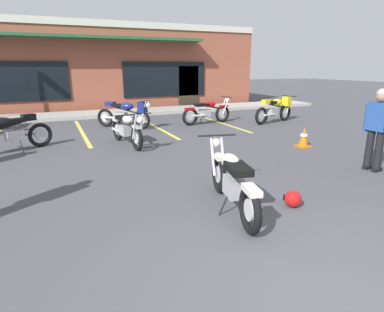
# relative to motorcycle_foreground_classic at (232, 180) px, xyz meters

# --- Properties ---
(ground_plane) EXTENTS (80.00, 80.00, 0.00)m
(ground_plane) POSITION_rel_motorcycle_foreground_classic_xyz_m (-0.22, 1.99, -0.46)
(ground_plane) COLOR #47474C
(sidewalk_kerb) EXTENTS (22.00, 1.80, 0.14)m
(sidewalk_kerb) POSITION_rel_motorcycle_foreground_classic_xyz_m (-0.22, 10.75, -0.39)
(sidewalk_kerb) COLOR #A8A59E
(sidewalk_kerb) RESTS_ON ground_plane
(brick_storefront_building) EXTENTS (16.82, 6.52, 4.12)m
(brick_storefront_building) POSITION_rel_motorcycle_foreground_classic_xyz_m (-0.22, 14.87, 1.60)
(brick_storefront_building) COLOR brown
(brick_storefront_building) RESTS_ON ground_plane
(painted_stall_lines) EXTENTS (7.69, 4.80, 0.01)m
(painted_stall_lines) POSITION_rel_motorcycle_foreground_classic_xyz_m (-0.22, 7.15, -0.46)
(painted_stall_lines) COLOR #DBCC4C
(painted_stall_lines) RESTS_ON ground_plane
(motorcycle_foreground_classic) EXTENTS (0.79, 2.09, 0.98)m
(motorcycle_foreground_classic) POSITION_rel_motorcycle_foreground_classic_xyz_m (0.00, 0.00, 0.00)
(motorcycle_foreground_classic) COLOR black
(motorcycle_foreground_classic) RESTS_ON ground_plane
(motorcycle_black_cruiser) EXTENTS (2.07, 0.91, 0.98)m
(motorcycle_black_cruiser) POSITION_rel_motorcycle_foreground_classic_xyz_m (5.55, 6.19, 0.07)
(motorcycle_black_cruiser) COLOR black
(motorcycle_black_cruiser) RESTS_ON ground_plane
(motorcycle_silver_naked) EXTENTS (0.74, 2.10, 0.98)m
(motorcycle_silver_naked) POSITION_rel_motorcycle_foreground_classic_xyz_m (-0.52, 4.73, 0.00)
(motorcycle_silver_naked) COLOR black
(motorcycle_silver_naked) RESTS_ON ground_plane
(motorcycle_green_cafe_racer) EXTENTS (1.97, 1.16, 0.98)m
(motorcycle_green_cafe_racer) POSITION_rel_motorcycle_foreground_classic_xyz_m (-3.44, 5.14, 0.07)
(motorcycle_green_cafe_racer) COLOR black
(motorcycle_green_cafe_racer) RESTS_ON ground_plane
(motorcycle_orange_scrambler) EXTENTS (1.69, 1.61, 0.98)m
(motorcycle_orange_scrambler) POSITION_rel_motorcycle_foreground_classic_xyz_m (0.01, 7.27, 0.07)
(motorcycle_orange_scrambler) COLOR black
(motorcycle_orange_scrambler) RESTS_ON ground_plane
(motorcycle_cream_vintage) EXTENTS (2.11, 0.70, 0.98)m
(motorcycle_cream_vintage) POSITION_rel_motorcycle_foreground_classic_xyz_m (3.00, 6.94, 0.00)
(motorcycle_cream_vintage) COLOR black
(motorcycle_cream_vintage) RESTS_ON ground_plane
(person_in_black_shirt) EXTENTS (0.29, 0.61, 1.68)m
(person_in_black_shirt) POSITION_rel_motorcycle_foreground_classic_xyz_m (3.62, 0.49, 0.49)
(person_in_black_shirt) COLOR black
(person_in_black_shirt) RESTS_ON ground_plane
(helmet_on_pavement) EXTENTS (0.26, 0.26, 0.26)m
(helmet_on_pavement) POSITION_rel_motorcycle_foreground_classic_xyz_m (0.90, -0.30, -0.33)
(helmet_on_pavement) COLOR #B71414
(helmet_on_pavement) RESTS_ON ground_plane
(traffic_cone) EXTENTS (0.34, 0.34, 0.53)m
(traffic_cone) POSITION_rel_motorcycle_foreground_classic_xyz_m (3.77, 2.65, -0.20)
(traffic_cone) COLOR orange
(traffic_cone) RESTS_ON ground_plane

